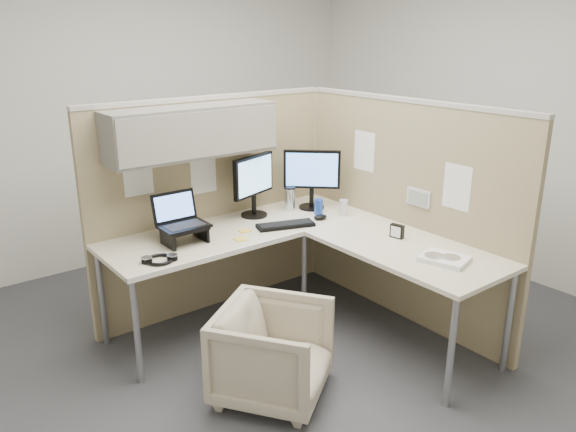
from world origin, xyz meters
TOP-DOWN VIEW (x-y plane):
  - ground at (0.00, 0.00)m, footprint 4.50×4.50m
  - partition_back at (-0.22, 0.83)m, footprint 2.00×0.36m
  - partition_right at (0.90, -0.07)m, footprint 0.07×2.03m
  - desk at (0.12, 0.13)m, footprint 2.00×1.98m
  - office_chair at (-0.48, -0.35)m, footprint 0.82×0.81m
  - monitor_left at (0.12, 0.70)m, footprint 0.43×0.20m
  - monitor_right at (0.59, 0.58)m, footprint 0.35×0.32m
  - laptop_station at (-0.57, 0.54)m, footprint 0.31×0.27m
  - keyboard at (0.16, 0.35)m, footprint 0.44×0.26m
  - mouse at (0.46, 0.32)m, footprint 0.12×0.08m
  - travel_mug at (0.43, 0.65)m, footprint 0.09×0.09m
  - soda_can_green at (0.67, 0.30)m, footprint 0.07×0.07m
  - soda_can_silver at (0.53, 0.43)m, footprint 0.07×0.07m
  - sticky_note_d at (-0.13, 0.45)m, footprint 0.09×0.09m
  - sticky_note_a at (-0.24, 0.33)m, footprint 0.08×0.08m
  - sticky_note_c at (-0.41, 0.59)m, footprint 0.09×0.09m
  - headphones at (-0.84, 0.32)m, footprint 0.23×0.23m
  - paper_stack at (0.54, -0.75)m, footprint 0.28×0.32m
  - desk_clock at (0.62, -0.29)m, footprint 0.05×0.10m

SIDE VIEW (x-z plane):
  - ground at x=0.00m, z-range 0.00..0.00m
  - office_chair at x=-0.48m, z-range 0.00..0.62m
  - desk at x=0.12m, z-range 0.32..1.05m
  - sticky_note_d at x=-0.13m, z-range 0.73..0.74m
  - sticky_note_a at x=-0.24m, z-range 0.73..0.74m
  - sticky_note_c at x=-0.41m, z-range 0.73..0.74m
  - keyboard at x=0.16m, z-range 0.73..0.75m
  - headphones at x=-0.84m, z-range 0.73..0.76m
  - paper_stack at x=0.54m, z-range 0.73..0.76m
  - mouse at x=0.46m, z-range 0.73..0.77m
  - desk_clock at x=0.62m, z-range 0.73..0.82m
  - soda_can_green at x=0.67m, z-range 0.73..0.85m
  - soda_can_silver at x=0.53m, z-range 0.73..0.85m
  - partition_right at x=0.90m, z-range 0.00..1.63m
  - travel_mug at x=0.43m, z-range 0.73..0.92m
  - laptop_station at x=-0.57m, z-range 0.69..1.02m
  - monitor_left at x=0.12m, z-range 0.77..1.24m
  - monitor_right at x=0.59m, z-range 0.77..1.24m
  - partition_back at x=-0.22m, z-range 0.28..1.91m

